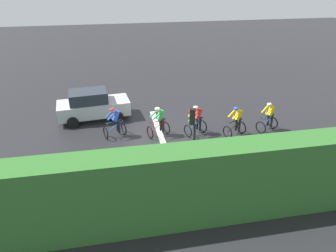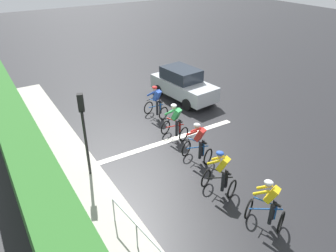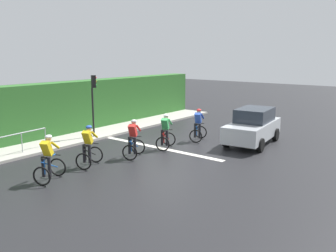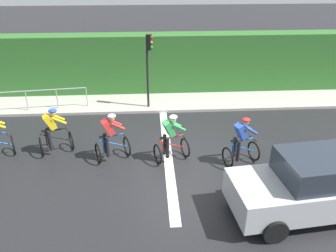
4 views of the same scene
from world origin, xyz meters
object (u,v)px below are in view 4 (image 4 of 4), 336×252
cyclist_second (53,132)px  cyclist_fourth (171,139)px  cyclist_mid (111,138)px  cyclist_trailing (241,142)px  pedestrian_railing_kerbside (41,95)px  traffic_light_near_crossing (149,61)px  car_silver (312,185)px

cyclist_second → cyclist_fourth: bearing=-100.4°
cyclist_mid → cyclist_trailing: bearing=-97.2°
cyclist_second → pedestrian_railing_kerbside: cyclist_second is taller
cyclist_fourth → traffic_light_near_crossing: (4.27, 0.66, 1.43)m
car_silver → pedestrian_railing_kerbside: 11.37m
cyclist_second → traffic_light_near_crossing: traffic_light_near_crossing is taller
cyclist_trailing → car_silver: car_silver is taller
cyclist_mid → traffic_light_near_crossing: 4.52m
traffic_light_near_crossing → pedestrian_railing_kerbside: traffic_light_near_crossing is taller
car_silver → traffic_light_near_crossing: traffic_light_near_crossing is taller
car_silver → pedestrian_railing_kerbside: size_ratio=1.10×
cyclist_trailing → pedestrian_railing_kerbside: cyclist_trailing is taller
cyclist_mid → pedestrian_railing_kerbside: cyclist_mid is taller
cyclist_mid → pedestrian_railing_kerbside: size_ratio=0.43×
cyclist_second → car_silver: 8.28m
cyclist_second → pedestrian_railing_kerbside: (3.56, 1.39, 0.00)m
pedestrian_railing_kerbside → cyclist_second: bearing=-158.7°
cyclist_second → cyclist_fourth: (-0.73, -3.99, 0.00)m
cyclist_second → cyclist_fourth: 4.06m
cyclist_fourth → cyclist_trailing: (-0.34, -2.28, 0.00)m
cyclist_mid → car_silver: (-3.00, -5.48, 0.08)m
cyclist_mid → cyclist_fourth: (-0.20, -1.99, 0.00)m
cyclist_second → car_silver: bearing=-115.3°
cyclist_mid → pedestrian_railing_kerbside: bearing=39.7°
car_silver → cyclist_mid: bearing=61.3°
cyclist_second → pedestrian_railing_kerbside: 3.83m
cyclist_trailing → pedestrian_railing_kerbside: bearing=58.8°
cyclist_second → cyclist_mid: 2.08m
cyclist_mid → cyclist_fourth: size_ratio=1.00×
pedestrian_railing_kerbside → cyclist_fourth: bearing=-128.6°
car_silver → cyclist_second: bearing=64.7°
cyclist_mid → cyclist_second: bearing=75.1°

